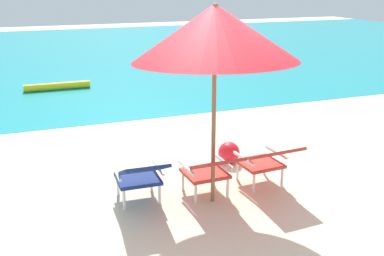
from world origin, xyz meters
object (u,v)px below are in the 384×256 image
swim_buoy (57,86)px  beach_umbrella_center (215,33)px  lounge_chair_left (141,175)px  beach_ball (229,153)px  lounge_chair_right (268,159)px  lounge_chair_center (211,169)px

swim_buoy → beach_umbrella_center: 7.32m
swim_buoy → lounge_chair_left: 6.76m
lounge_chair_left → beach_ball: (1.58, 0.87, -0.24)m
beach_umbrella_center → beach_ball: beach_umbrella_center is taller
swim_buoy → lounge_chair_right: bearing=-73.5°
lounge_chair_left → beach_ball: size_ratio=2.73×
lounge_chair_right → lounge_chair_center: bearing=-177.4°
lounge_chair_center → beach_umbrella_center: (-0.00, -0.06, 1.66)m
beach_ball → swim_buoy: bearing=108.3°
lounge_chair_center → lounge_chair_right: bearing=2.6°
swim_buoy → lounge_chair_left: (0.36, -6.74, 0.31)m
lounge_chair_center → beach_ball: (0.73, 1.01, -0.24)m
lounge_chair_center → beach_umbrella_center: 1.66m
beach_umbrella_center → lounge_chair_left: bearing=166.7°
swim_buoy → lounge_chair_right: (2.03, -6.84, 0.31)m
swim_buoy → beach_umbrella_center: (1.21, -6.94, 1.97)m
beach_umbrella_center → beach_ball: bearing=55.9°
swim_buoy → lounge_chair_center: bearing=-80.0°
swim_buoy → beach_ball: 6.18m
beach_umbrella_center → beach_ball: (0.73, 1.08, -1.90)m
lounge_chair_center → lounge_chair_right: same height
swim_buoy → lounge_chair_left: lounge_chair_left is taller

